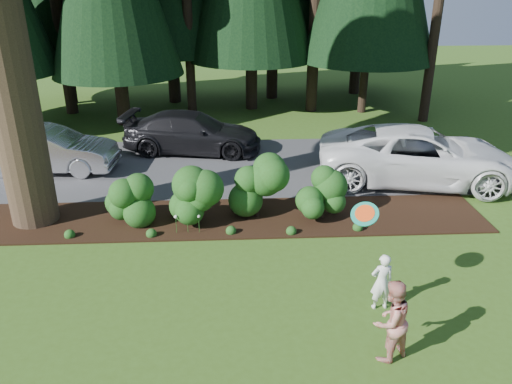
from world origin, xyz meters
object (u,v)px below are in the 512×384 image
Objects in this scene: car_silver_wagon at (48,150)px; adult at (391,321)px; car_white_suv at (420,155)px; child at (382,282)px; frisbee at (365,214)px; car_dark_suv at (192,132)px.

car_silver_wagon is 13.33m from adult.
car_white_suv reaches higher than child.
frisbee reaches higher than child.
adult is at bearing -132.66° from car_silver_wagon.
car_silver_wagon is 2.94× the size of adult.
car_dark_suv is 11.12m from child.
car_silver_wagon is 3.69× the size of child.
child is at bearing 166.18° from car_white_suv.
car_white_suv is at bearing -92.88° from car_silver_wagon.
car_dark_suv reaches higher than child.
car_white_suv is 8.84m from adult.
car_silver_wagon is 7.70× the size of frisbee.
car_white_suv is at bearing -140.68° from adult.
car_dark_suv is 12.35m from adult.
frisbee reaches higher than adult.
frisbee reaches higher than car_dark_suv.
child is at bearing -1.51° from frisbee.
frisbee reaches higher than car_silver_wagon.
frisbee is at bearing -109.62° from adult.
car_dark_suv is 3.31× the size of adult.
frisbee is at bearing 162.87° from car_white_suv.
adult is (9.05, -9.78, -0.00)m from car_silver_wagon.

